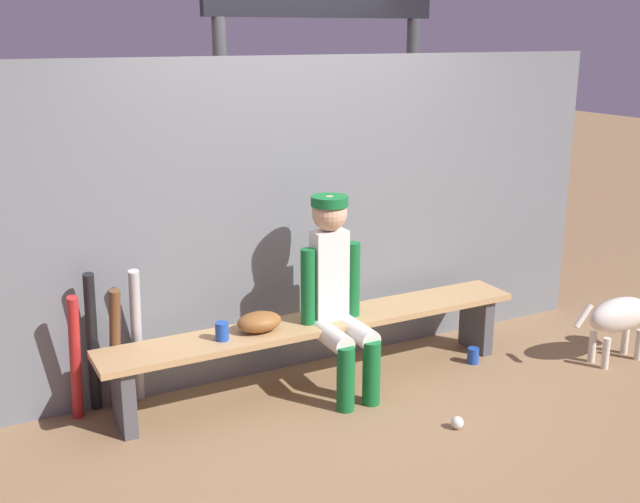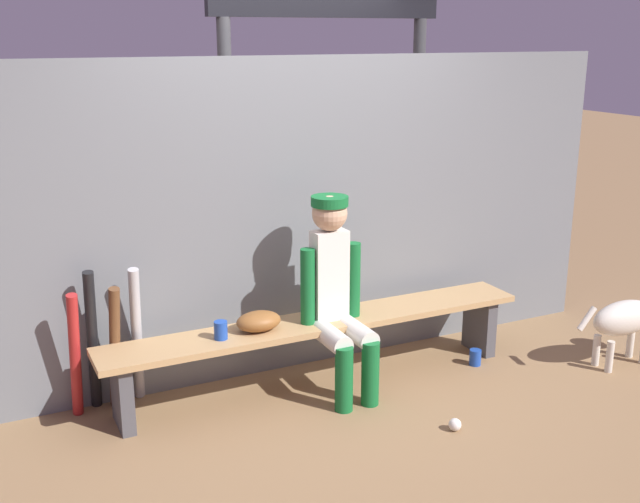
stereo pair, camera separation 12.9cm
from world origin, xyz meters
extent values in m
plane|color=olive|center=(0.00, 0.00, 0.00)|extent=(30.00, 30.00, 0.00)
cube|color=slate|center=(0.00, 0.36, 1.03)|extent=(4.78, 0.03, 2.07)
cube|color=tan|center=(0.00, 0.00, 0.43)|extent=(2.82, 0.36, 0.04)
cube|color=#4C4C51|center=(-1.26, 0.00, 0.20)|extent=(0.08, 0.29, 0.41)
cube|color=#4C4C51|center=(1.26, 0.00, 0.20)|extent=(0.08, 0.29, 0.41)
cube|color=silver|center=(0.07, 0.00, 0.74)|extent=(0.22, 0.13, 0.58)
sphere|color=tan|center=(0.07, 0.00, 1.13)|extent=(0.22, 0.22, 0.22)
cylinder|color=#14662D|center=(0.07, 0.00, 1.21)|extent=(0.23, 0.23, 0.06)
cylinder|color=silver|center=(-0.02, -0.19, 0.41)|extent=(0.13, 0.38, 0.13)
cylinder|color=#14662D|center=(-0.02, -0.38, 0.20)|extent=(0.11, 0.11, 0.41)
cylinder|color=#14662D|center=(-0.09, -0.02, 0.69)|extent=(0.09, 0.09, 0.49)
cylinder|color=silver|center=(0.16, -0.19, 0.41)|extent=(0.13, 0.38, 0.13)
cylinder|color=#14662D|center=(0.16, -0.38, 0.20)|extent=(0.11, 0.11, 0.41)
cylinder|color=#14662D|center=(0.23, -0.02, 0.69)|extent=(0.09, 0.09, 0.49)
ellipsoid|color=brown|center=(-0.42, 0.00, 0.51)|extent=(0.28, 0.20, 0.12)
cylinder|color=#B7B7BC|center=(-1.10, 0.27, 0.44)|extent=(0.09, 0.23, 0.89)
cylinder|color=brown|center=(-1.24, 0.22, 0.40)|extent=(0.09, 0.22, 0.80)
cylinder|color=black|center=(-1.36, 0.27, 0.45)|extent=(0.07, 0.20, 0.90)
cylinder|color=#B22323|center=(-1.48, 0.20, 0.40)|extent=(0.07, 0.22, 0.81)
sphere|color=white|center=(0.44, -0.88, 0.04)|extent=(0.07, 0.07, 0.07)
cylinder|color=#1E47AD|center=(1.09, -0.19, 0.06)|extent=(0.08, 0.08, 0.11)
cylinder|color=#1E47AD|center=(-0.67, -0.03, 0.50)|extent=(0.08, 0.08, 0.11)
cylinder|color=#3F3F42|center=(-0.15, 1.26, 1.15)|extent=(0.10, 0.10, 2.31)
cylinder|color=#3F3F42|center=(1.49, 1.26, 1.15)|extent=(0.10, 0.10, 2.31)
ellipsoid|color=beige|center=(1.99, -0.61, 0.34)|extent=(0.52, 0.20, 0.24)
cylinder|color=beige|center=(1.65, -0.61, 0.39)|extent=(0.15, 0.04, 0.16)
cylinder|color=beige|center=(2.15, -0.55, 0.11)|extent=(0.05, 0.05, 0.22)
cylinder|color=beige|center=(2.15, -0.67, 0.11)|extent=(0.05, 0.05, 0.22)
cylinder|color=beige|center=(1.83, -0.55, 0.11)|extent=(0.05, 0.05, 0.22)
cylinder|color=beige|center=(1.83, -0.67, 0.11)|extent=(0.05, 0.05, 0.22)
camera|label=1|loc=(-2.10, -4.03, 2.20)|focal=43.01mm
camera|label=2|loc=(-1.98, -4.09, 2.20)|focal=43.01mm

